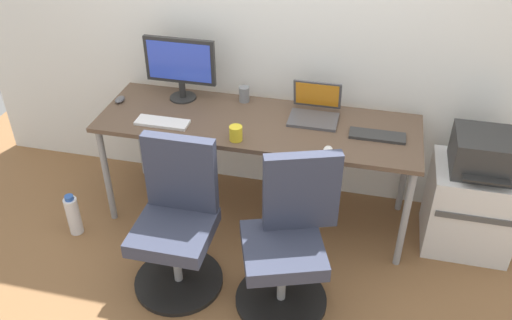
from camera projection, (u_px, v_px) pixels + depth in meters
The scene contains 16 objects.
ground_plane at pixel (258, 213), 3.89m from camera, with size 5.28×5.28×0.00m, color brown.
back_wall at pixel (272, 17), 3.48m from camera, with size 4.40×0.04×2.60m, color white.
desk at pixel (258, 130), 3.49m from camera, with size 2.05×0.66×0.76m.
office_chair_left at pixel (177, 224), 3.15m from camera, with size 0.54×0.54×0.94m.
office_chair_right at pixel (289, 242), 3.02m from camera, with size 0.56×0.56×0.94m.
side_cabinet at pixel (470, 207), 3.48m from camera, with size 0.53×0.46×0.59m.
printer at pixel (485, 153), 3.25m from camera, with size 0.38×0.40×0.24m.
water_bottle_on_floor at pixel (73, 215), 3.64m from camera, with size 0.09×0.09×0.31m.
desktop_monitor at pixel (180, 65), 3.58m from camera, with size 0.48×0.18×0.43m.
open_laptop at pixel (315, 109), 3.48m from camera, with size 0.31×0.28×0.22m.
keyboard_by_monitor at pixel (162, 122), 3.43m from camera, with size 0.34×0.12×0.02m, color silver.
keyboard_by_laptop at pixel (377, 136), 3.30m from camera, with size 0.34×0.12×0.02m, color #2D2D2D.
mouse_by_monitor at pixel (120, 99), 3.67m from camera, with size 0.06×0.10×0.03m, color #515156.
mouse_by_laptop at pixel (328, 150), 3.15m from camera, with size 0.06×0.10×0.03m, color silver.
coffee_mug at pixel (236, 133), 3.25m from camera, with size 0.08×0.08×0.09m, color yellow.
pen_cup at pixel (244, 94), 3.66m from camera, with size 0.07×0.07×0.10m, color slate.
Camera 1 is at (0.68, -2.91, 2.51)m, focal length 38.10 mm.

